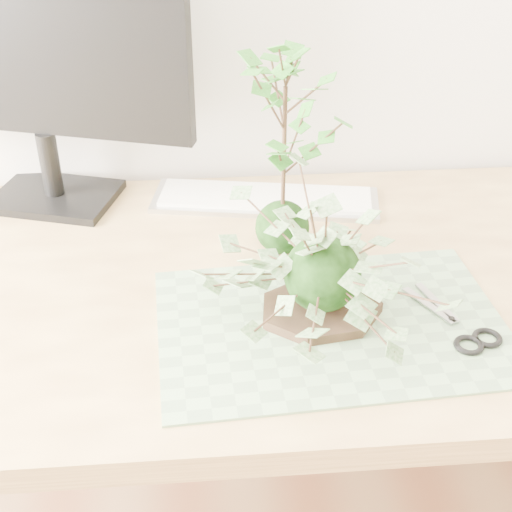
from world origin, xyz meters
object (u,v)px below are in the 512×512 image
maple_kokedama (285,101)px  desk (269,322)px  ivy_kokedama (324,243)px  monitor (32,51)px  keyboard (265,199)px

maple_kokedama → desk: bearing=-109.8°
ivy_kokedama → monitor: 0.60m
desk → ivy_kokedama: (0.06, -0.10, 0.21)m
maple_kokedama → keyboard: 0.30m
ivy_kokedama → monitor: (-0.43, 0.39, 0.15)m
monitor → maple_kokedama: bearing=-11.5°
maple_kokedama → monitor: 0.45m
ivy_kokedama → maple_kokedama: bearing=101.2°
monitor → ivy_kokedama: bearing=-25.4°
keyboard → ivy_kokedama: bearing=-72.3°
maple_kokedama → monitor: monitor is taller
keyboard → monitor: size_ratio=0.81×
keyboard → desk: bearing=-83.9°
maple_kokedama → monitor: bearing=151.6°
desk → maple_kokedama: size_ratio=4.37×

